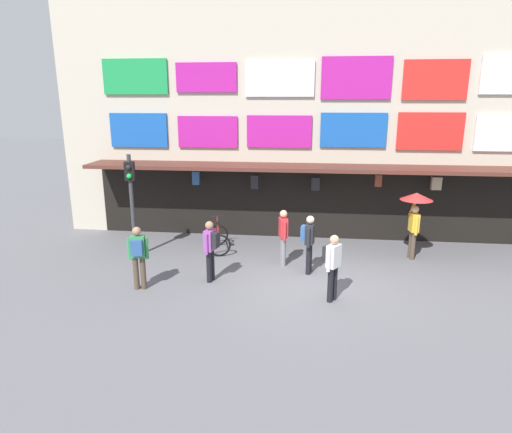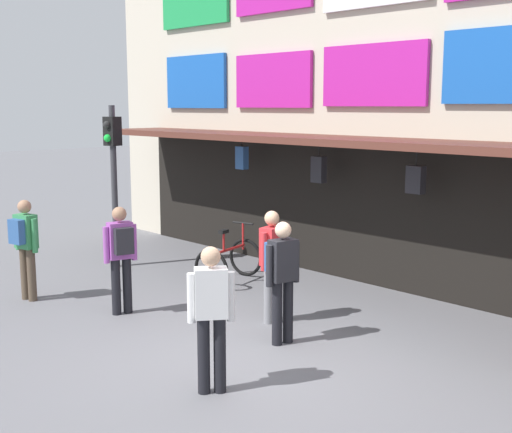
% 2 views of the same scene
% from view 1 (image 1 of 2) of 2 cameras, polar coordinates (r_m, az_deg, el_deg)
% --- Properties ---
extents(ground_plane, '(80.00, 80.00, 0.00)m').
position_cam_1_polar(ground_plane, '(12.09, 7.45, -8.42)').
color(ground_plane, slate).
extents(shopfront, '(18.00, 2.60, 8.00)m').
position_cam_1_polar(shopfront, '(15.69, 7.76, 11.91)').
color(shopfront, beige).
rests_on(shopfront, ground).
extents(traffic_light_near, '(0.32, 0.35, 3.20)m').
position_cam_1_polar(traffic_light_near, '(13.78, -15.92, 3.38)').
color(traffic_light_near, '#38383D').
rests_on(traffic_light_near, ground).
extents(bicycle_parked, '(0.99, 1.30, 1.05)m').
position_cam_1_polar(bicycle_parked, '(14.29, -4.90, -2.92)').
color(bicycle_parked, black).
rests_on(bicycle_parked, ground).
extents(pedestrian_in_blue, '(0.41, 0.52, 1.68)m').
position_cam_1_polar(pedestrian_in_blue, '(11.77, -5.89, -3.90)').
color(pedestrian_in_blue, black).
rests_on(pedestrian_in_blue, ground).
extents(pedestrian_in_yellow, '(0.30, 0.52, 1.68)m').
position_cam_1_polar(pedestrian_in_yellow, '(12.88, 3.54, -2.33)').
color(pedestrian_in_yellow, gray).
rests_on(pedestrian_in_yellow, ground).
extents(pedestrian_in_black, '(0.52, 0.41, 1.68)m').
position_cam_1_polar(pedestrian_in_black, '(11.60, -15.06, -4.65)').
color(pedestrian_in_black, brown).
rests_on(pedestrian_in_black, ground).
extents(pedestrian_in_red, '(0.40, 0.52, 1.68)m').
position_cam_1_polar(pedestrian_in_red, '(12.33, 6.86, -3.04)').
color(pedestrian_in_red, black).
rests_on(pedestrian_in_red, ground).
extents(pedestrian_with_umbrella, '(0.96, 0.96, 2.08)m').
position_cam_1_polar(pedestrian_with_umbrella, '(14.03, 20.00, 1.17)').
color(pedestrian_with_umbrella, brown).
rests_on(pedestrian_with_umbrella, ground).
extents(pedestrian_in_white, '(0.47, 0.48, 1.68)m').
position_cam_1_polar(pedestrian_in_white, '(10.76, 9.90, -5.92)').
color(pedestrian_in_white, black).
rests_on(pedestrian_in_white, ground).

